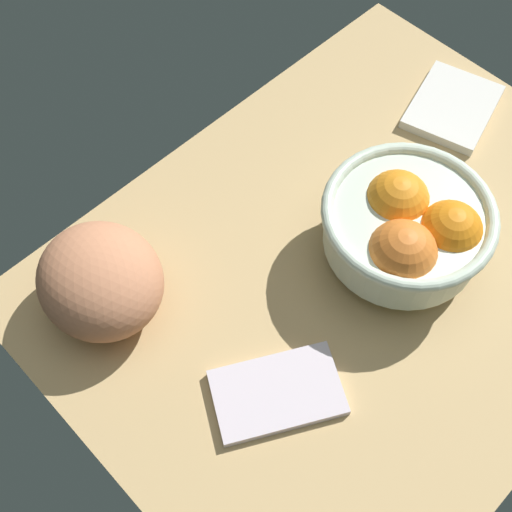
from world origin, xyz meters
The scene contains 5 objects.
ground_plane centered at (0.00, 0.00, -1.50)cm, with size 78.57×60.15×3.00cm, color tan.
fruit_bowl centered at (-4.18, 3.03, 6.50)cm, with size 21.01×21.01×11.66cm.
bread_loaf centered at (26.53, -17.57, 5.52)cm, with size 15.51×14.31×11.03cm, color tan.
napkin_folded centered at (20.13, 5.19, 0.61)cm, with size 14.53×8.77×1.21cm, color silver.
napkin_spare centered at (-28.94, -7.25, 0.74)cm, with size 13.93×11.00×1.47cm, color silver.
Camera 1 is at (39.13, 21.16, 73.59)cm, focal length 46.67 mm.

